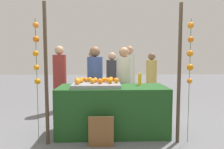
# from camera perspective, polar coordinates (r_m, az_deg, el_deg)

# --- Properties ---
(ground_plane) EXTENTS (24.00, 24.00, 0.00)m
(ground_plane) POSITION_cam_1_polar(r_m,az_deg,el_deg) (4.02, 0.08, -15.29)
(ground_plane) COLOR slate
(stall_counter) EXTENTS (1.92, 0.84, 0.85)m
(stall_counter) POSITION_cam_1_polar(r_m,az_deg,el_deg) (3.90, 0.08, -9.41)
(stall_counter) COLOR #1E4C1E
(stall_counter) RESTS_ON ground_plane
(orange_tray) EXTENTS (0.84, 0.62, 0.06)m
(orange_tray) POSITION_cam_1_polar(r_m,az_deg,el_deg) (3.79, -4.19, -2.80)
(orange_tray) COLOR gray
(orange_tray) RESTS_ON stall_counter
(orange_0) EXTENTS (0.08, 0.08, 0.08)m
(orange_0) POSITION_cam_1_polar(r_m,az_deg,el_deg) (3.87, -3.32, -1.61)
(orange_0) COLOR orange
(orange_0) RESTS_ON orange_tray
(orange_1) EXTENTS (0.09, 0.09, 0.09)m
(orange_1) POSITION_cam_1_polar(r_m,az_deg,el_deg) (4.04, -8.03, -1.29)
(orange_1) COLOR orange
(orange_1) RESTS_ON orange_tray
(orange_2) EXTENTS (0.09, 0.09, 0.09)m
(orange_2) POSITION_cam_1_polar(r_m,az_deg,el_deg) (3.76, -5.25, -1.75)
(orange_2) COLOR orange
(orange_2) RESTS_ON orange_tray
(orange_3) EXTENTS (0.09, 0.09, 0.09)m
(orange_3) POSITION_cam_1_polar(r_m,az_deg,el_deg) (3.75, -0.50, -1.72)
(orange_3) COLOR orange
(orange_3) RESTS_ON orange_tray
(orange_4) EXTENTS (0.08, 0.08, 0.08)m
(orange_4) POSITION_cam_1_polar(r_m,az_deg,el_deg) (3.99, -9.36, -1.44)
(orange_4) COLOR orange
(orange_4) RESTS_ON orange_tray
(orange_5) EXTENTS (0.09, 0.09, 0.09)m
(orange_5) POSITION_cam_1_polar(r_m,az_deg,el_deg) (3.70, -3.17, -1.82)
(orange_5) COLOR orange
(orange_5) RESTS_ON orange_tray
(orange_6) EXTENTS (0.09, 0.09, 0.09)m
(orange_6) POSITION_cam_1_polar(r_m,az_deg,el_deg) (3.83, 1.20, -1.60)
(orange_6) COLOR orange
(orange_6) RESTS_ON orange_tray
(orange_7) EXTENTS (0.08, 0.08, 0.08)m
(orange_7) POSITION_cam_1_polar(r_m,az_deg,el_deg) (3.90, -4.41, -1.57)
(orange_7) COLOR orange
(orange_7) RESTS_ON orange_tray
(orange_8) EXTENTS (0.08, 0.08, 0.08)m
(orange_8) POSITION_cam_1_polar(r_m,az_deg,el_deg) (3.90, -8.28, -1.61)
(orange_8) COLOR orange
(orange_8) RESTS_ON orange_tray
(orange_9) EXTENTS (0.08, 0.08, 0.08)m
(orange_9) POSITION_cam_1_polar(r_m,az_deg,el_deg) (3.97, -2.29, -1.39)
(orange_9) COLOR orange
(orange_9) RESTS_ON orange_tray
(orange_10) EXTENTS (0.09, 0.09, 0.09)m
(orange_10) POSITION_cam_1_polar(r_m,az_deg,el_deg) (4.00, -5.91, -1.33)
(orange_10) COLOR orange
(orange_10) RESTS_ON orange_tray
(orange_11) EXTENTS (0.09, 0.09, 0.09)m
(orange_11) POSITION_cam_1_polar(r_m,az_deg,el_deg) (3.82, -8.84, -1.64)
(orange_11) COLOR orange
(orange_11) RESTS_ON orange_tray
(orange_12) EXTENTS (0.09, 0.09, 0.09)m
(orange_12) POSITION_cam_1_polar(r_m,az_deg,el_deg) (4.02, -0.29, -1.25)
(orange_12) COLOR orange
(orange_12) RESTS_ON orange_tray
(orange_13) EXTENTS (0.08, 0.08, 0.08)m
(orange_13) POSITION_cam_1_polar(r_m,az_deg,el_deg) (4.01, -6.99, -1.35)
(orange_13) COLOR orange
(orange_13) RESTS_ON orange_tray
(orange_14) EXTENTS (0.09, 0.09, 0.09)m
(orange_14) POSITION_cam_1_polar(r_m,az_deg,el_deg) (3.91, -1.28, -1.47)
(orange_14) COLOR orange
(orange_14) RESTS_ON orange_tray
(orange_15) EXTENTS (0.08, 0.08, 0.08)m
(orange_15) POSITION_cam_1_polar(r_m,az_deg,el_deg) (4.03, -4.52, -1.34)
(orange_15) COLOR orange
(orange_15) RESTS_ON orange_tray
(orange_16) EXTENTS (0.09, 0.09, 0.09)m
(orange_16) POSITION_cam_1_polar(r_m,az_deg,el_deg) (3.68, -9.29, -1.89)
(orange_16) COLOR orange
(orange_16) RESTS_ON orange_tray
(orange_17) EXTENTS (0.07, 0.07, 0.07)m
(orange_17) POSITION_cam_1_polar(r_m,az_deg,el_deg) (4.02, 0.95, -1.39)
(orange_17) COLOR orange
(orange_17) RESTS_ON orange_tray
(juice_bottle) EXTENTS (0.06, 0.06, 0.23)m
(juice_bottle) POSITION_cam_1_polar(r_m,az_deg,el_deg) (3.96, 7.45, -1.33)
(juice_bottle) COLOR #F3AD18
(juice_bottle) RESTS_ON stall_counter
(chalkboard_sign) EXTENTS (0.39, 0.03, 0.49)m
(chalkboard_sign) POSITION_cam_1_polar(r_m,az_deg,el_deg) (3.38, -2.94, -15.12)
(chalkboard_sign) COLOR brown
(chalkboard_sign) RESTS_ON ground_plane
(vendor_left) EXTENTS (0.32, 0.32, 1.59)m
(vendor_left) POSITION_cam_1_polar(r_m,az_deg,el_deg) (4.48, -4.54, -3.41)
(vendor_left) COLOR #384C8C
(vendor_left) RESTS_ON ground_plane
(vendor_right) EXTENTS (0.32, 0.32, 1.58)m
(vendor_right) POSITION_cam_1_polar(r_m,az_deg,el_deg) (4.51, 3.20, -3.42)
(vendor_right) COLOR beige
(vendor_right) RESTS_ON ground_plane
(crowd_person_0) EXTENTS (0.33, 0.33, 1.65)m
(crowd_person_0) POSITION_cam_1_polar(r_m,az_deg,el_deg) (5.60, 4.57, -1.41)
(crowd_person_0) COLOR beige
(crowd_person_0) RESTS_ON ground_plane
(crowd_person_1) EXTENTS (0.30, 0.30, 1.48)m
(crowd_person_1) POSITION_cam_1_polar(r_m,az_deg,el_deg) (6.09, 10.49, -1.74)
(crowd_person_1) COLOR tan
(crowd_person_1) RESTS_ON ground_plane
(crowd_person_2) EXTENTS (0.31, 0.31, 1.55)m
(crowd_person_2) POSITION_cam_1_polar(r_m,az_deg,el_deg) (6.33, -5.24, -1.13)
(crowd_person_2) COLOR tan
(crowd_person_2) RESTS_ON ground_plane
(crowd_person_3) EXTENTS (0.33, 0.33, 1.64)m
(crowd_person_3) POSITION_cam_1_polar(r_m,az_deg,el_deg) (5.49, -13.80, -1.72)
(crowd_person_3) COLOR maroon
(crowd_person_3) RESTS_ON ground_plane
(crowd_person_4) EXTENTS (0.30, 0.30, 1.49)m
(crowd_person_4) POSITION_cam_1_polar(r_m,az_deg,el_deg) (5.59, 0.02, -2.21)
(crowd_person_4) COLOR #333338
(crowd_person_4) RESTS_ON ground_plane
(canopy_post_left) EXTENTS (0.06, 0.06, 2.21)m
(canopy_post_left) POSITION_cam_1_polar(r_m,az_deg,el_deg) (3.44, -17.21, -0.04)
(canopy_post_left) COLOR #473828
(canopy_post_left) RESTS_ON ground_plane
(canopy_post_right) EXTENTS (0.06, 0.06, 2.21)m
(canopy_post_right) POSITION_cam_1_polar(r_m,az_deg,el_deg) (3.53, 17.53, 0.07)
(canopy_post_right) COLOR #473828
(canopy_post_right) RESTS_ON ground_plane
(garland_strand_left) EXTENTS (0.11, 0.11, 1.97)m
(garland_strand_left) POSITION_cam_1_polar(r_m,az_deg,el_deg) (3.49, -19.61, 5.25)
(garland_strand_left) COLOR #2D4C23
(garland_strand_left) RESTS_ON ground_plane
(garland_strand_right) EXTENTS (0.11, 0.11, 1.97)m
(garland_strand_right) POSITION_cam_1_polar(r_m,az_deg,el_deg) (3.55, 20.19, 5.37)
(garland_strand_right) COLOR #2D4C23
(garland_strand_right) RESTS_ON ground_plane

